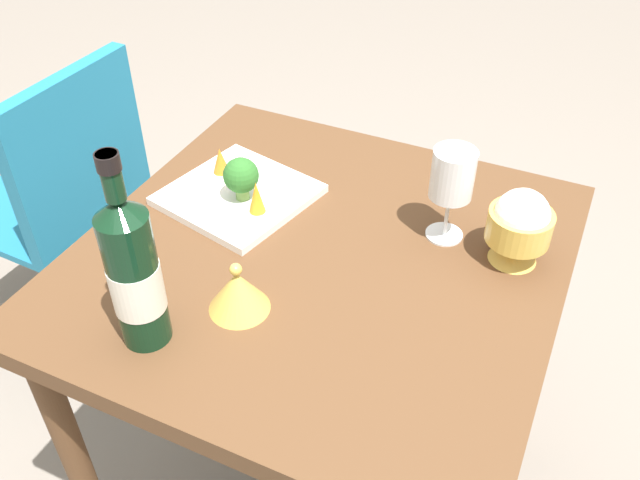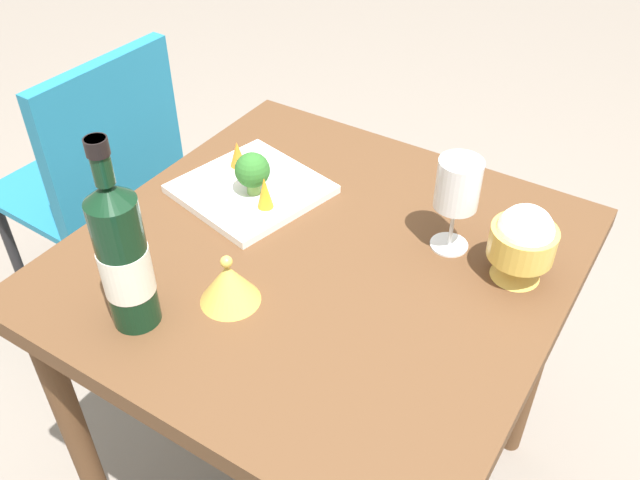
{
  "view_description": "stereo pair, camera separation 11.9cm",
  "coord_description": "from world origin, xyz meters",
  "px_view_note": "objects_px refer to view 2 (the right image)",
  "views": [
    {
      "loc": [
        -0.39,
        0.83,
        1.52
      ],
      "look_at": [
        0.0,
        0.0,
        0.77
      ],
      "focal_mm": 38.35,
      "sensor_mm": 36.0,
      "label": 1
    },
    {
      "loc": [
        -0.49,
        0.78,
        1.52
      ],
      "look_at": [
        0.0,
        0.0,
        0.77
      ],
      "focal_mm": 38.35,
      "sensor_mm": 36.0,
      "label": 2
    }
  ],
  "objects_px": {
    "carrot_garnish_right": "(237,154)",
    "wine_bottle": "(123,256)",
    "chair_by_wall": "(102,170)",
    "carrot_garnish_left": "(265,192)",
    "serving_plate": "(251,189)",
    "wine_glass": "(458,187)",
    "broccoli_floret": "(252,171)",
    "rice_bowl_lid": "(229,283)",
    "rice_bowl": "(523,242)"
  },
  "relations": [
    {
      "from": "chair_by_wall",
      "to": "carrot_garnish_left",
      "type": "height_order",
      "value": "chair_by_wall"
    },
    {
      "from": "carrot_garnish_right",
      "to": "rice_bowl_lid",
      "type": "bearing_deg",
      "value": 125.52
    },
    {
      "from": "wine_glass",
      "to": "rice_bowl_lid",
      "type": "distance_m",
      "value": 0.41
    },
    {
      "from": "chair_by_wall",
      "to": "carrot_garnish_left",
      "type": "relative_size",
      "value": 13.07
    },
    {
      "from": "wine_bottle",
      "to": "wine_glass",
      "type": "bearing_deg",
      "value": -128.48
    },
    {
      "from": "wine_bottle",
      "to": "wine_glass",
      "type": "height_order",
      "value": "wine_bottle"
    },
    {
      "from": "carrot_garnish_left",
      "to": "serving_plate",
      "type": "bearing_deg",
      "value": -31.61
    },
    {
      "from": "chair_by_wall",
      "to": "broccoli_floret",
      "type": "distance_m",
      "value": 0.66
    },
    {
      "from": "chair_by_wall",
      "to": "wine_bottle",
      "type": "distance_m",
      "value": 0.86
    },
    {
      "from": "carrot_garnish_right",
      "to": "serving_plate",
      "type": "bearing_deg",
      "value": 145.3
    },
    {
      "from": "carrot_garnish_left",
      "to": "carrot_garnish_right",
      "type": "distance_m",
      "value": 0.16
    },
    {
      "from": "chair_by_wall",
      "to": "carrot_garnish_right",
      "type": "bearing_deg",
      "value": -93.56
    },
    {
      "from": "rice_bowl_lid",
      "to": "carrot_garnish_left",
      "type": "distance_m",
      "value": 0.24
    },
    {
      "from": "wine_glass",
      "to": "carrot_garnish_left",
      "type": "height_order",
      "value": "wine_glass"
    },
    {
      "from": "wine_glass",
      "to": "carrot_garnish_right",
      "type": "xyz_separation_m",
      "value": [
        0.46,
        0.01,
        -0.09
      ]
    },
    {
      "from": "serving_plate",
      "to": "carrot_garnish_right",
      "type": "xyz_separation_m",
      "value": [
        0.07,
        -0.05,
        0.04
      ]
    },
    {
      "from": "rice_bowl",
      "to": "serving_plate",
      "type": "xyz_separation_m",
      "value": [
        0.53,
        0.04,
        -0.07
      ]
    },
    {
      "from": "rice_bowl",
      "to": "serving_plate",
      "type": "height_order",
      "value": "rice_bowl"
    },
    {
      "from": "serving_plate",
      "to": "wine_glass",
      "type": "bearing_deg",
      "value": -171.72
    },
    {
      "from": "rice_bowl",
      "to": "wine_bottle",
      "type": "bearing_deg",
      "value": 41.63
    },
    {
      "from": "carrot_garnish_right",
      "to": "wine_bottle",
      "type": "bearing_deg",
      "value": 106.06
    },
    {
      "from": "wine_bottle",
      "to": "carrot_garnish_left",
      "type": "distance_m",
      "value": 0.34
    },
    {
      "from": "rice_bowl",
      "to": "carrot_garnish_right",
      "type": "bearing_deg",
      "value": -0.04
    },
    {
      "from": "wine_bottle",
      "to": "rice_bowl_lid",
      "type": "height_order",
      "value": "wine_bottle"
    },
    {
      "from": "broccoli_floret",
      "to": "chair_by_wall",
      "type": "bearing_deg",
      "value": -10.61
    },
    {
      "from": "broccoli_floret",
      "to": "carrot_garnish_right",
      "type": "height_order",
      "value": "broccoli_floret"
    },
    {
      "from": "chair_by_wall",
      "to": "rice_bowl",
      "type": "height_order",
      "value": "rice_bowl"
    },
    {
      "from": "rice_bowl",
      "to": "carrot_garnish_right",
      "type": "distance_m",
      "value": 0.59
    },
    {
      "from": "chair_by_wall",
      "to": "carrot_garnish_right",
      "type": "relative_size",
      "value": 15.5
    },
    {
      "from": "chair_by_wall",
      "to": "carrot_garnish_left",
      "type": "xyz_separation_m",
      "value": [
        -0.64,
        0.14,
        0.26
      ]
    },
    {
      "from": "wine_glass",
      "to": "serving_plate",
      "type": "relative_size",
      "value": 0.6
    },
    {
      "from": "wine_glass",
      "to": "broccoli_floret",
      "type": "relative_size",
      "value": 2.09
    },
    {
      "from": "carrot_garnish_right",
      "to": "broccoli_floret",
      "type": "bearing_deg",
      "value": 144.55
    },
    {
      "from": "wine_glass",
      "to": "rice_bowl",
      "type": "relative_size",
      "value": 1.26
    },
    {
      "from": "carrot_garnish_left",
      "to": "carrot_garnish_right",
      "type": "relative_size",
      "value": 1.19
    },
    {
      "from": "chair_by_wall",
      "to": "serving_plate",
      "type": "xyz_separation_m",
      "value": [
        -0.58,
        0.1,
        0.22
      ]
    },
    {
      "from": "serving_plate",
      "to": "carrot_garnish_left",
      "type": "relative_size",
      "value": 4.61
    },
    {
      "from": "chair_by_wall",
      "to": "rice_bowl",
      "type": "relative_size",
      "value": 6.0
    },
    {
      "from": "chair_by_wall",
      "to": "wine_bottle",
      "type": "height_order",
      "value": "wine_bottle"
    },
    {
      "from": "chair_by_wall",
      "to": "carrot_garnish_right",
      "type": "xyz_separation_m",
      "value": [
        -0.51,
        0.05,
        0.25
      ]
    },
    {
      "from": "broccoli_floret",
      "to": "carrot_garnish_right",
      "type": "bearing_deg",
      "value": -35.45
    },
    {
      "from": "wine_glass",
      "to": "serving_plate",
      "type": "height_order",
      "value": "wine_glass"
    },
    {
      "from": "broccoli_floret",
      "to": "wine_bottle",
      "type": "bearing_deg",
      "value": 95.83
    },
    {
      "from": "rice_bowl",
      "to": "rice_bowl_lid",
      "type": "distance_m",
      "value": 0.48
    },
    {
      "from": "serving_plate",
      "to": "carrot_garnish_left",
      "type": "distance_m",
      "value": 0.09
    },
    {
      "from": "rice_bowl_lid",
      "to": "broccoli_floret",
      "type": "xyz_separation_m",
      "value": [
        0.13,
        -0.25,
        0.03
      ]
    },
    {
      "from": "rice_bowl",
      "to": "broccoli_floret",
      "type": "xyz_separation_m",
      "value": [
        0.51,
        0.06,
        -0.01
      ]
    },
    {
      "from": "wine_glass",
      "to": "rice_bowl",
      "type": "bearing_deg",
      "value": 174.01
    },
    {
      "from": "chair_by_wall",
      "to": "wine_glass",
      "type": "xyz_separation_m",
      "value": [
        -0.97,
        0.04,
        0.34
      ]
    },
    {
      "from": "carrot_garnish_left",
      "to": "rice_bowl",
      "type": "bearing_deg",
      "value": -169.59
    }
  ]
}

